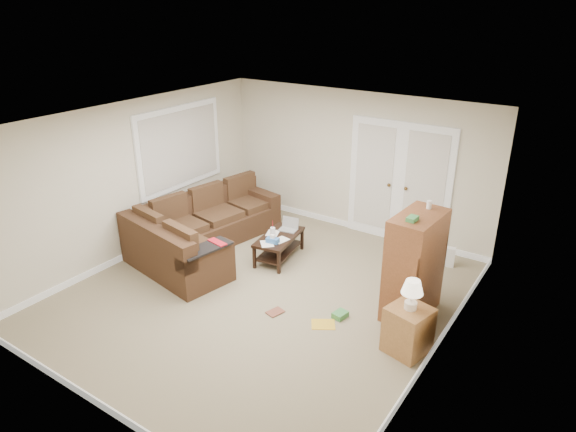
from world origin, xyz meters
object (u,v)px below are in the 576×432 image
Objects in this scene: side_cabinet at (408,326)px; tv_armoire at (414,265)px; coffee_table at (280,246)px; sectional_sofa at (199,234)px.

tv_armoire is at bearing 122.79° from side_cabinet.
tv_armoire is at bearing -16.95° from coffee_table.
sectional_sofa reaches higher than coffee_table.
sectional_sofa is at bearing -174.45° from side_cabinet.
sectional_sofa is 2.85× the size of coffee_table.
sectional_sofa is 1.36m from coffee_table.
tv_armoire is 0.93m from side_cabinet.
coffee_table is (1.23, 0.55, -0.11)m from sectional_sofa.
sectional_sofa is 3.61m from tv_armoire.
tv_armoire reaches higher than coffee_table.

